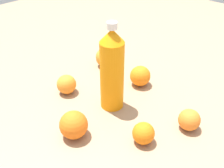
{
  "coord_description": "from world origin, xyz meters",
  "views": [
    {
      "loc": [
        -0.47,
        0.55,
        0.54
      ],
      "look_at": [
        -0.01,
        0.05,
        0.08
      ],
      "focal_mm": 43.41,
      "sensor_mm": 36.0,
      "label": 1
    }
  ],
  "objects_px": {
    "orange_2": "(67,84)",
    "orange_5": "(74,125)",
    "orange_4": "(105,57)",
    "water_bottle": "(112,70)",
    "orange_3": "(141,76)",
    "orange_0": "(143,133)",
    "orange_1": "(189,120)"
  },
  "relations": [
    {
      "from": "orange_4",
      "to": "orange_5",
      "type": "distance_m",
      "value": 0.39
    },
    {
      "from": "orange_0",
      "to": "orange_1",
      "type": "bearing_deg",
      "value": -115.78
    },
    {
      "from": "water_bottle",
      "to": "orange_5",
      "type": "distance_m",
      "value": 0.19
    },
    {
      "from": "orange_3",
      "to": "orange_4",
      "type": "xyz_separation_m",
      "value": [
        0.18,
        -0.01,
        0.0
      ]
    },
    {
      "from": "water_bottle",
      "to": "orange_1",
      "type": "xyz_separation_m",
      "value": [
        -0.23,
        -0.07,
        -0.1
      ]
    },
    {
      "from": "orange_2",
      "to": "orange_0",
      "type": "bearing_deg",
      "value": 178.7
    },
    {
      "from": "orange_4",
      "to": "orange_2",
      "type": "bearing_deg",
      "value": 97.78
    },
    {
      "from": "orange_3",
      "to": "orange_4",
      "type": "relative_size",
      "value": 0.94
    },
    {
      "from": "orange_0",
      "to": "orange_4",
      "type": "height_order",
      "value": "orange_4"
    },
    {
      "from": "orange_2",
      "to": "orange_4",
      "type": "bearing_deg",
      "value": -82.22
    },
    {
      "from": "orange_5",
      "to": "water_bottle",
      "type": "bearing_deg",
      "value": -84.39
    },
    {
      "from": "orange_4",
      "to": "orange_0",
      "type": "bearing_deg",
      "value": 147.75
    },
    {
      "from": "orange_0",
      "to": "orange_3",
      "type": "bearing_deg",
      "value": -50.71
    },
    {
      "from": "orange_0",
      "to": "orange_2",
      "type": "distance_m",
      "value": 0.33
    },
    {
      "from": "orange_2",
      "to": "orange_5",
      "type": "xyz_separation_m",
      "value": [
        -0.17,
        0.12,
        0.01
      ]
    },
    {
      "from": "orange_2",
      "to": "orange_4",
      "type": "xyz_separation_m",
      "value": [
        0.03,
        -0.22,
        0.01
      ]
    },
    {
      "from": "orange_0",
      "to": "orange_3",
      "type": "xyz_separation_m",
      "value": [
        0.17,
        -0.21,
        0.01
      ]
    },
    {
      "from": "water_bottle",
      "to": "orange_5",
      "type": "height_order",
      "value": "water_bottle"
    },
    {
      "from": "water_bottle",
      "to": "orange_3",
      "type": "height_order",
      "value": "water_bottle"
    },
    {
      "from": "orange_2",
      "to": "orange_4",
      "type": "relative_size",
      "value": 0.86
    },
    {
      "from": "water_bottle",
      "to": "orange_2",
      "type": "bearing_deg",
      "value": 19.06
    },
    {
      "from": "water_bottle",
      "to": "orange_4",
      "type": "bearing_deg",
      "value": -40.76
    },
    {
      "from": "orange_0",
      "to": "orange_3",
      "type": "height_order",
      "value": "orange_3"
    },
    {
      "from": "orange_2",
      "to": "orange_3",
      "type": "xyz_separation_m",
      "value": [
        -0.15,
        -0.2,
        0.0
      ]
    },
    {
      "from": "orange_2",
      "to": "orange_1",
      "type": "bearing_deg",
      "value": -162.66
    },
    {
      "from": "water_bottle",
      "to": "orange_0",
      "type": "xyz_separation_m",
      "value": [
        -0.17,
        0.06,
        -0.1
      ]
    },
    {
      "from": "orange_2",
      "to": "orange_5",
      "type": "bearing_deg",
      "value": 146.06
    },
    {
      "from": "water_bottle",
      "to": "orange_5",
      "type": "xyz_separation_m",
      "value": [
        -0.02,
        0.17,
        -0.09
      ]
    },
    {
      "from": "orange_0",
      "to": "orange_5",
      "type": "height_order",
      "value": "orange_5"
    },
    {
      "from": "orange_1",
      "to": "orange_3",
      "type": "relative_size",
      "value": 0.87
    },
    {
      "from": "orange_2",
      "to": "orange_5",
      "type": "relative_size",
      "value": 0.84
    },
    {
      "from": "orange_1",
      "to": "orange_4",
      "type": "distance_m",
      "value": 0.43
    }
  ]
}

